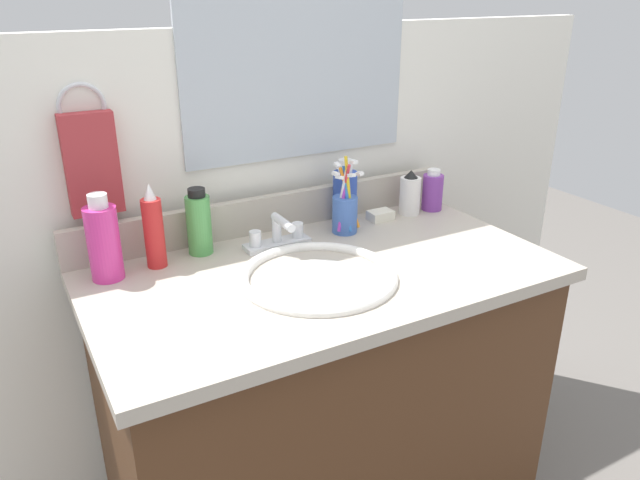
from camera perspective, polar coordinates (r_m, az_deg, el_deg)
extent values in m
cube|color=#4C2D19|center=(1.56, 0.36, -16.75)|extent=(0.97, 0.51, 0.78)
cube|color=#B2A899|center=(1.34, 0.40, -3.24)|extent=(1.01, 0.56, 0.03)
cube|color=#B2A899|center=(1.54, -4.52, 2.58)|extent=(1.01, 0.02, 0.09)
cube|color=white|center=(1.67, -5.20, -3.48)|extent=(2.11, 0.04, 1.30)
cube|color=#B2BCC6|center=(1.53, -2.10, 18.09)|extent=(0.60, 0.01, 0.56)
torus|color=silver|center=(1.39, -21.34, 11.55)|extent=(0.10, 0.01, 0.10)
cube|color=#A53338|center=(1.40, -20.52, 6.63)|extent=(0.11, 0.04, 0.22)
torus|color=white|center=(1.29, -0.19, -3.43)|extent=(0.34, 0.34, 0.02)
ellipsoid|color=white|center=(1.31, -0.19, -5.19)|extent=(0.29, 0.29, 0.11)
cylinder|color=#B2B5BA|center=(1.33, -0.19, -6.52)|extent=(0.04, 0.04, 0.01)
cube|color=silver|center=(1.45, -4.03, -0.34)|extent=(0.16, 0.05, 0.01)
cylinder|color=silver|center=(1.44, -4.07, 0.98)|extent=(0.02, 0.02, 0.06)
cylinder|color=silver|center=(1.40, -3.48, 1.66)|extent=(0.02, 0.09, 0.02)
cylinder|color=silver|center=(1.42, -6.05, 0.13)|extent=(0.03, 0.03, 0.04)
cylinder|color=silver|center=(1.46, -2.11, 0.94)|extent=(0.03, 0.03, 0.04)
cylinder|color=red|center=(1.37, -15.22, 0.60)|extent=(0.04, 0.04, 0.15)
cone|color=white|center=(1.33, -15.64, 4.38)|extent=(0.03, 0.03, 0.04)
cylinder|color=#4C9E4C|center=(1.42, -11.22, 1.38)|extent=(0.06, 0.06, 0.14)
cylinder|color=black|center=(1.39, -11.46, 4.36)|extent=(0.04, 0.04, 0.02)
cylinder|color=#2D4CB2|center=(1.59, 2.34, 4.12)|extent=(0.06, 0.06, 0.13)
cylinder|color=white|center=(1.57, 2.38, 6.94)|extent=(0.04, 0.04, 0.03)
cylinder|color=white|center=(1.66, 8.38, 4.10)|extent=(0.06, 0.06, 0.10)
cone|color=black|center=(1.64, 8.51, 6.11)|extent=(0.04, 0.04, 0.02)
cylinder|color=#D8338C|center=(1.34, -19.51, -0.32)|extent=(0.07, 0.07, 0.16)
cylinder|color=white|center=(1.31, -20.04, 3.45)|extent=(0.04, 0.04, 0.03)
cylinder|color=#7A3899|center=(1.70, 10.45, 4.39)|extent=(0.06, 0.06, 0.10)
cylinder|color=white|center=(1.69, 10.59, 6.23)|extent=(0.03, 0.03, 0.02)
cylinder|color=#3F66B7|center=(1.52, 2.32, 2.38)|extent=(0.06, 0.06, 0.09)
cylinder|color=#B23FBF|center=(1.49, 2.17, 3.81)|extent=(0.05, 0.03, 0.16)
cube|color=white|center=(1.45, 1.82, 5.87)|extent=(0.01, 0.02, 0.01)
cylinder|color=yellow|center=(1.49, 2.72, 4.34)|extent=(0.02, 0.03, 0.19)
cube|color=white|center=(1.47, 3.16, 7.29)|extent=(0.01, 0.02, 0.01)
cylinder|color=orange|center=(1.50, 2.77, 3.94)|extent=(0.05, 0.03, 0.16)
cube|color=white|center=(1.48, 3.75, 6.21)|extent=(0.01, 0.02, 0.01)
cylinder|color=blue|center=(1.49, 2.55, 3.85)|extent=(0.01, 0.05, 0.16)
cube|color=white|center=(1.46, 2.96, 6.06)|extent=(0.01, 0.02, 0.01)
cylinder|color=#D8333F|center=(1.51, 2.15, 4.29)|extent=(0.01, 0.06, 0.17)
cube|color=white|center=(1.51, 1.65, 6.97)|extent=(0.01, 0.02, 0.01)
cylinder|color=white|center=(1.50, 1.97, 3.85)|extent=(0.04, 0.01, 0.16)
cube|color=white|center=(1.47, 1.48, 6.20)|extent=(0.01, 0.02, 0.01)
cube|color=white|center=(1.62, 5.66, 2.32)|extent=(0.06, 0.04, 0.02)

